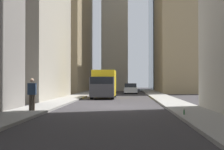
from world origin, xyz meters
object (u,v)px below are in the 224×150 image
object	(u,v)px
pedestrian	(32,93)
delivery_truck	(104,84)
sedan_silver	(131,89)
discarded_bottle	(184,112)

from	to	relation	value
pedestrian	delivery_truck	bearing A→B (deg)	-9.90
sedan_silver	discarded_bottle	bearing A→B (deg)	-175.78
delivery_truck	pedestrian	xyz separation A→B (m)	(-16.25, 2.84, -0.36)
delivery_truck	pedestrian	size ratio (longest dim) A/B	3.67
delivery_truck	pedestrian	world-z (taller)	delivery_truck
discarded_bottle	pedestrian	bearing A→B (deg)	76.10
sedan_silver	discarded_bottle	distance (m)	31.42
delivery_truck	sedan_silver	xyz separation A→B (m)	(13.12, -2.80, -0.80)
delivery_truck	discarded_bottle	distance (m)	18.96
discarded_bottle	sedan_silver	bearing A→B (deg)	4.22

